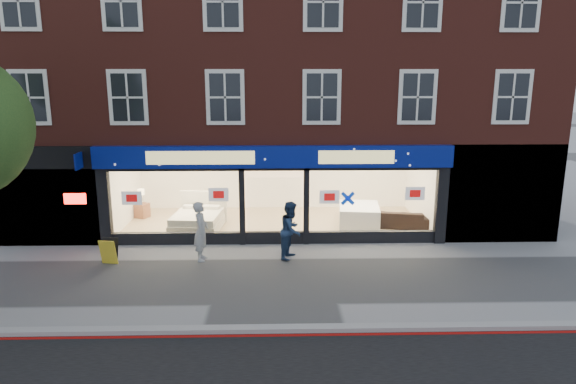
{
  "coord_description": "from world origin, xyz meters",
  "views": [
    {
      "loc": [
        0.06,
        -13.19,
        5.54
      ],
      "look_at": [
        0.44,
        2.5,
        1.89
      ],
      "focal_mm": 32.0,
      "sensor_mm": 36.0,
      "label": 1
    }
  ],
  "objects_px": {
    "pedestrian_blue": "(291,230)",
    "display_bed": "(198,219)",
    "sofa": "(400,219)",
    "a_board": "(109,251)",
    "pedestrian_grey": "(201,231)",
    "mattress_stack": "(359,215)"
  },
  "relations": [
    {
      "from": "sofa",
      "to": "pedestrian_blue",
      "type": "height_order",
      "value": "pedestrian_blue"
    },
    {
      "from": "sofa",
      "to": "pedestrian_grey",
      "type": "distance_m",
      "value": 7.36
    },
    {
      "from": "display_bed",
      "to": "mattress_stack",
      "type": "xyz_separation_m",
      "value": [
        5.84,
        0.34,
        0.03
      ]
    },
    {
      "from": "sofa",
      "to": "a_board",
      "type": "relative_size",
      "value": 2.7
    },
    {
      "from": "mattress_stack",
      "to": "sofa",
      "type": "relative_size",
      "value": 0.94
    },
    {
      "from": "pedestrian_grey",
      "to": "mattress_stack",
      "type": "bearing_deg",
      "value": -56.82
    },
    {
      "from": "pedestrian_grey",
      "to": "sofa",
      "type": "bearing_deg",
      "value": -65.23
    },
    {
      "from": "pedestrian_grey",
      "to": "pedestrian_blue",
      "type": "distance_m",
      "value": 2.72
    },
    {
      "from": "pedestrian_blue",
      "to": "display_bed",
      "type": "bearing_deg",
      "value": 70.09
    },
    {
      "from": "pedestrian_grey",
      "to": "pedestrian_blue",
      "type": "xyz_separation_m",
      "value": [
        2.72,
        0.1,
        -0.02
      ]
    },
    {
      "from": "pedestrian_grey",
      "to": "pedestrian_blue",
      "type": "height_order",
      "value": "pedestrian_grey"
    },
    {
      "from": "mattress_stack",
      "to": "pedestrian_blue",
      "type": "relative_size",
      "value": 1.1
    },
    {
      "from": "display_bed",
      "to": "a_board",
      "type": "relative_size",
      "value": 2.88
    },
    {
      "from": "mattress_stack",
      "to": "sofa",
      "type": "distance_m",
      "value": 1.49
    },
    {
      "from": "display_bed",
      "to": "pedestrian_blue",
      "type": "relative_size",
      "value": 1.25
    },
    {
      "from": "a_board",
      "to": "pedestrian_blue",
      "type": "distance_m",
      "value": 5.45
    },
    {
      "from": "display_bed",
      "to": "pedestrian_blue",
      "type": "height_order",
      "value": "pedestrian_blue"
    },
    {
      "from": "a_board",
      "to": "pedestrian_grey",
      "type": "bearing_deg",
      "value": 15.91
    },
    {
      "from": "pedestrian_blue",
      "to": "mattress_stack",
      "type": "bearing_deg",
      "value": -18.07
    },
    {
      "from": "display_bed",
      "to": "a_board",
      "type": "distance_m",
      "value": 3.87
    },
    {
      "from": "mattress_stack",
      "to": "a_board",
      "type": "height_order",
      "value": "mattress_stack"
    },
    {
      "from": "display_bed",
      "to": "mattress_stack",
      "type": "bearing_deg",
      "value": 9.22
    }
  ]
}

